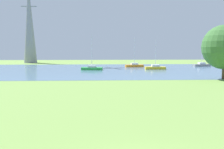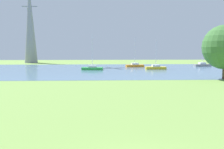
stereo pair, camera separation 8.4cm
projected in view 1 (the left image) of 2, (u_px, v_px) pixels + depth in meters
The scene contains 8 objects.
ground_plane at pixel (114, 88), 31.44m from camera, with size 160.00×160.00×0.00m, color olive.
water_surface at pixel (107, 70), 59.26m from camera, with size 140.00×40.00×0.02m, color slate.
sailboat_yellow at pixel (155, 67), 60.30m from camera, with size 4.84×1.64×7.01m.
sailboat_green at pixel (92, 68), 58.29m from camera, with size 4.95×2.10×8.06m.
sailboat_orange at pixel (134, 65), 67.77m from camera, with size 4.95×2.11×7.79m.
sailboat_gray at pixel (202, 65), 70.59m from camera, with size 4.98×2.29×6.62m.
tree_west_far at pixel (224, 47), 40.23m from camera, with size 7.07×7.07×8.68m.
electricity_pylon at pixel (29, 22), 86.52m from camera, with size 6.40×4.40×27.66m.
Camera 1 is at (-1.85, -9.05, 4.91)m, focal length 40.78 mm.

